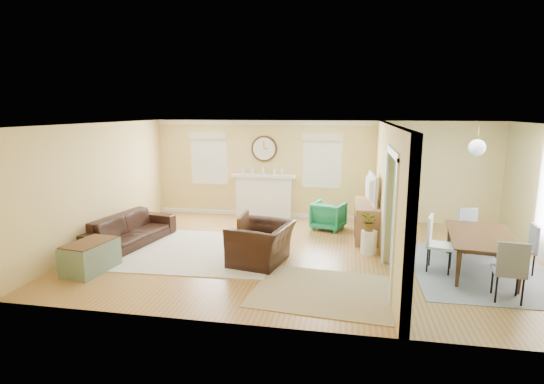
% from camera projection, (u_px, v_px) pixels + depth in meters
% --- Properties ---
extents(floor, '(9.00, 9.00, 0.00)m').
position_uv_depth(floor, '(308.00, 254.00, 8.55)').
color(floor, '#966321').
rests_on(floor, ground).
extents(wall_back, '(9.00, 0.02, 2.60)m').
position_uv_depth(wall_back, '(320.00, 170.00, 11.20)').
color(wall_back, '#DCC26A').
rests_on(wall_back, ground).
extents(wall_front, '(9.00, 0.02, 2.60)m').
position_uv_depth(wall_front, '(287.00, 235.00, 5.40)').
color(wall_front, '#DCC26A').
rests_on(wall_front, ground).
extents(wall_left, '(0.02, 6.00, 2.60)m').
position_uv_depth(wall_left, '(100.00, 184.00, 9.10)').
color(wall_left, '#DCC26A').
rests_on(wall_left, ground).
extents(ceiling, '(9.00, 6.00, 0.02)m').
position_uv_depth(ceiling, '(311.00, 124.00, 8.05)').
color(ceiling, white).
rests_on(ceiling, wall_back).
extents(partition, '(0.17, 6.00, 2.60)m').
position_uv_depth(partition, '(388.00, 188.00, 8.29)').
color(partition, '#DCC26A').
rests_on(partition, ground).
extents(fireplace, '(1.70, 0.30, 1.17)m').
position_uv_depth(fireplace, '(264.00, 195.00, 11.48)').
color(fireplace, white).
rests_on(fireplace, ground).
extents(wall_clock, '(0.70, 0.07, 0.70)m').
position_uv_depth(wall_clock, '(264.00, 149.00, 11.33)').
color(wall_clock, '#492712').
rests_on(wall_clock, wall_back).
extents(window_left, '(1.05, 0.13, 1.42)m').
position_uv_depth(window_left, '(209.00, 155.00, 11.62)').
color(window_left, white).
rests_on(window_left, wall_back).
extents(window_right, '(1.05, 0.13, 1.42)m').
position_uv_depth(window_right, '(322.00, 157.00, 11.08)').
color(window_right, white).
rests_on(window_right, wall_back).
extents(pendant, '(0.30, 0.30, 0.55)m').
position_uv_depth(pendant, '(477.00, 148.00, 7.60)').
color(pendant, gold).
rests_on(pendant, ceiling).
extents(rug_cream, '(3.29, 2.89, 0.02)m').
position_uv_depth(rug_cream, '(198.00, 250.00, 8.77)').
color(rug_cream, beige).
rests_on(rug_cream, floor).
extents(rug_jute, '(2.36, 2.00, 0.01)m').
position_uv_depth(rug_jute, '(323.00, 291.00, 6.81)').
color(rug_jute, tan).
rests_on(rug_jute, floor).
extents(rug_grey, '(2.36, 2.94, 0.01)m').
position_uv_depth(rug_grey, '(481.00, 271.00, 7.64)').
color(rug_grey, gray).
rests_on(rug_grey, floor).
extents(sofa, '(1.21, 2.32, 0.64)m').
position_uv_depth(sofa, '(131.00, 230.00, 9.16)').
color(sofa, black).
rests_on(sofa, floor).
extents(eames_chair, '(1.24, 1.35, 0.76)m').
position_uv_depth(eames_chair, '(261.00, 244.00, 8.02)').
color(eames_chair, black).
rests_on(eames_chair, floor).
extents(green_chair, '(0.91, 0.92, 0.67)m').
position_uv_depth(green_chair, '(329.00, 216.00, 10.33)').
color(green_chair, '#20804F').
rests_on(green_chair, floor).
extents(trunk, '(0.72, 1.03, 0.55)m').
position_uv_depth(trunk, '(90.00, 257.00, 7.61)').
color(trunk, '#5D715C').
rests_on(trunk, floor).
extents(credenza, '(0.54, 1.59, 0.80)m').
position_uv_depth(credenza, '(367.00, 220.00, 9.66)').
color(credenza, '#906946').
rests_on(credenza, floor).
extents(tv, '(0.25, 1.16, 0.66)m').
position_uv_depth(tv, '(367.00, 188.00, 9.52)').
color(tv, black).
rests_on(tv, credenza).
extents(garden_stool, '(0.32, 0.32, 0.47)m').
position_uv_depth(garden_stool, '(369.00, 242.00, 8.57)').
color(garden_stool, white).
rests_on(garden_stool, floor).
extents(potted_plant, '(0.45, 0.47, 0.40)m').
position_uv_depth(potted_plant, '(370.00, 221.00, 8.49)').
color(potted_plant, '#337F33').
rests_on(potted_plant, garden_stool).
extents(dining_table, '(1.33, 2.07, 0.68)m').
position_uv_depth(dining_table, '(482.00, 254.00, 7.57)').
color(dining_table, '#492712').
rests_on(dining_table, floor).
extents(dining_chair_n, '(0.47, 0.47, 0.89)m').
position_uv_depth(dining_chair_n, '(471.00, 228.00, 8.59)').
color(dining_chair_n, gray).
rests_on(dining_chair_n, floor).
extents(dining_chair_s, '(0.48, 0.48, 0.97)m').
position_uv_depth(dining_chair_s, '(509.00, 265.00, 6.39)').
color(dining_chair_s, gray).
rests_on(dining_chair_s, floor).
extents(dining_chair_w, '(0.55, 0.55, 1.01)m').
position_uv_depth(dining_chair_w, '(441.00, 239.00, 7.56)').
color(dining_chair_w, white).
rests_on(dining_chair_w, floor).
extents(dining_chair_e, '(0.43, 0.43, 0.89)m').
position_uv_depth(dining_chair_e, '(522.00, 245.00, 7.50)').
color(dining_chair_e, gray).
rests_on(dining_chair_e, floor).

